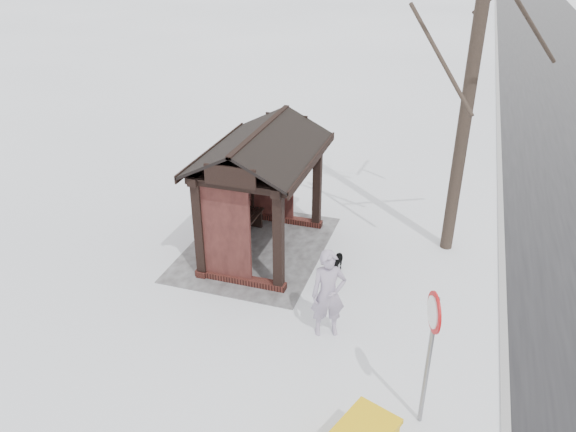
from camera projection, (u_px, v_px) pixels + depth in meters
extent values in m
plane|color=white|center=(264.00, 249.00, 13.64)|extent=(120.00, 120.00, 0.00)
cube|color=gray|center=(502.00, 289.00, 12.13)|extent=(120.00, 0.15, 0.06)
cube|color=gray|center=(256.00, 248.00, 13.69)|extent=(4.20, 3.20, 0.02)
cube|color=#3B1A15|center=(230.00, 241.00, 13.85)|extent=(3.30, 0.22, 0.16)
cube|color=#3B1A15|center=(283.00, 219.00, 14.87)|extent=(0.22, 2.10, 0.16)
cube|color=#3B1A15|center=(240.00, 280.00, 12.34)|extent=(0.22, 2.10, 0.16)
cube|color=black|center=(317.00, 187.00, 14.13)|extent=(0.20, 0.20, 2.30)
cube|color=black|center=(279.00, 244.00, 11.60)|extent=(0.20, 0.20, 2.30)
cube|color=black|center=(251.00, 178.00, 14.62)|extent=(0.20, 0.20, 2.30)
cube|color=black|center=(200.00, 231.00, 12.09)|extent=(0.20, 0.20, 2.30)
cube|color=black|center=(227.00, 199.00, 13.32)|extent=(2.80, 0.08, 2.14)
cube|color=black|center=(272.00, 178.00, 14.42)|extent=(0.08, 1.17, 2.14)
cube|color=black|center=(224.00, 232.00, 11.89)|extent=(0.08, 1.17, 2.14)
cube|color=black|center=(300.00, 164.00, 12.30)|extent=(3.40, 0.20, 0.18)
cube|color=black|center=(225.00, 154.00, 12.80)|extent=(3.40, 0.20, 0.18)
cylinder|color=black|center=(472.00, 72.00, 11.78)|extent=(0.29, 0.29, 8.55)
imported|color=#9588A0|center=(328.00, 294.00, 10.46)|extent=(0.66, 0.77, 1.80)
imported|color=black|center=(334.00, 261.00, 12.65)|extent=(0.69, 0.38, 0.55)
cube|color=gold|center=(363.00, 432.00, 7.81)|extent=(1.22, 1.03, 0.09)
cylinder|color=slate|center=(428.00, 363.00, 8.40)|extent=(0.07, 0.07, 2.38)
cylinder|color=#A90C0E|center=(434.00, 312.00, 7.98)|extent=(0.59, 0.24, 0.62)
cylinder|color=white|center=(433.00, 312.00, 7.98)|extent=(0.46, 0.19, 0.48)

